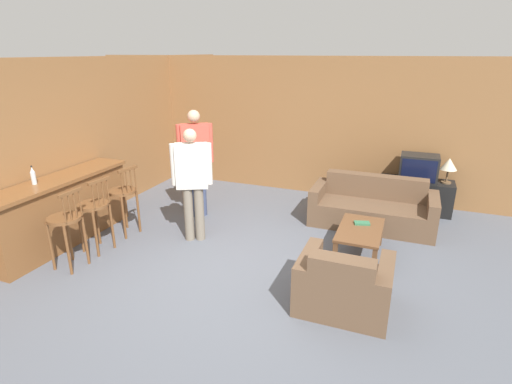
# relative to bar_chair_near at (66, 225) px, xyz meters

# --- Properties ---
(ground_plane) EXTENTS (24.00, 24.00, 0.00)m
(ground_plane) POSITION_rel_bar_chair_near_xyz_m (2.14, 0.58, -0.60)
(ground_plane) COLOR #565B66
(wall_back) EXTENTS (9.40, 0.08, 2.60)m
(wall_back) POSITION_rel_bar_chair_near_xyz_m (2.14, 4.07, 0.70)
(wall_back) COLOR olive
(wall_back) RESTS_ON ground_plane
(wall_left) EXTENTS (0.08, 8.48, 2.60)m
(wall_left) POSITION_rel_bar_chair_near_xyz_m (-0.98, 1.82, 0.70)
(wall_left) COLOR olive
(wall_left) RESTS_ON ground_plane
(bar_counter) EXTENTS (0.55, 2.31, 0.99)m
(bar_counter) POSITION_rel_bar_chair_near_xyz_m (-0.65, 0.53, -0.11)
(bar_counter) COLOR brown
(bar_counter) RESTS_ON ground_plane
(bar_chair_near) EXTENTS (0.43, 0.43, 1.08)m
(bar_chair_near) POSITION_rel_bar_chair_near_xyz_m (0.00, 0.00, 0.00)
(bar_chair_near) COLOR brown
(bar_chair_near) RESTS_ON ground_plane
(bar_chair_mid) EXTENTS (0.46, 0.46, 1.08)m
(bar_chair_mid) POSITION_rel_bar_chair_near_xyz_m (-0.00, 0.51, 0.00)
(bar_chair_mid) COLOR brown
(bar_chair_mid) RESTS_ON ground_plane
(bar_chair_far) EXTENTS (0.48, 0.48, 1.08)m
(bar_chair_far) POSITION_rel_bar_chair_near_xyz_m (-0.00, 1.10, 0.00)
(bar_chair_far) COLOR brown
(bar_chair_far) RESTS_ON ground_plane
(couch_far) EXTENTS (1.92, 0.84, 0.77)m
(couch_far) POSITION_rel_bar_chair_near_xyz_m (3.50, 2.83, -0.33)
(couch_far) COLOR brown
(couch_far) RESTS_ON ground_plane
(armchair_near) EXTENTS (0.98, 0.79, 0.75)m
(armchair_near) POSITION_rel_bar_chair_near_xyz_m (3.45, 0.39, -0.33)
(armchair_near) COLOR brown
(armchair_near) RESTS_ON ground_plane
(coffee_table) EXTENTS (0.57, 0.98, 0.41)m
(coffee_table) POSITION_rel_bar_chair_near_xyz_m (3.45, 1.67, -0.26)
(coffee_table) COLOR brown
(coffee_table) RESTS_ON ground_plane
(tv_unit) EXTENTS (1.22, 0.47, 0.57)m
(tv_unit) POSITION_rel_bar_chair_near_xyz_m (4.13, 3.73, -0.32)
(tv_unit) COLOR black
(tv_unit) RESTS_ON ground_plane
(tv) EXTENTS (0.62, 0.43, 0.45)m
(tv) POSITION_rel_bar_chair_near_xyz_m (4.13, 3.72, 0.19)
(tv) COLOR black
(tv) RESTS_ON tv_unit
(bottle) EXTENTS (0.06, 0.06, 0.26)m
(bottle) POSITION_rel_bar_chair_near_xyz_m (-0.71, 0.24, 0.50)
(bottle) COLOR silver
(bottle) RESTS_ON bar_counter
(book_on_table) EXTENTS (0.23, 0.17, 0.03)m
(book_on_table) POSITION_rel_bar_chair_near_xyz_m (3.45, 1.83, -0.18)
(book_on_table) COLOR #33704C
(book_on_table) RESTS_ON coffee_table
(table_lamp) EXTENTS (0.27, 0.27, 0.43)m
(table_lamp) POSITION_rel_bar_chair_near_xyz_m (4.59, 3.73, 0.28)
(table_lamp) COLOR brown
(table_lamp) RESTS_ON tv_unit
(person_by_window) EXTENTS (0.50, 0.40, 1.80)m
(person_by_window) POSITION_rel_bar_chair_near_xyz_m (0.68, 2.15, 0.42)
(person_by_window) COLOR #384260
(person_by_window) RESTS_ON ground_plane
(person_by_counter) EXTENTS (0.53, 0.36, 1.67)m
(person_by_counter) POSITION_rel_bar_chair_near_xyz_m (1.09, 1.31, 0.34)
(person_by_counter) COLOR #756B5B
(person_by_counter) RESTS_ON ground_plane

